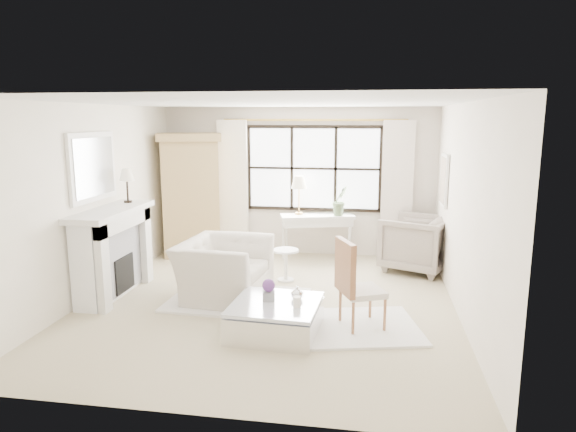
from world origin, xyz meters
name	(u,v)px	position (x,y,z in m)	size (l,w,h in m)	color
floor	(269,303)	(0.00, 0.00, 0.00)	(5.50, 5.50, 0.00)	#BFB08E
ceiling	(267,102)	(0.00, 0.00, 2.70)	(5.50, 5.50, 0.00)	silver
wall_back	(297,182)	(0.00, 2.75, 1.35)	(5.00, 5.00, 0.00)	beige
wall_front	(200,264)	(0.00, -2.75, 1.35)	(5.00, 5.00, 0.00)	beige
wall_left	(93,202)	(-2.50, 0.00, 1.35)	(5.50, 5.50, 0.00)	white
wall_right	(464,212)	(2.50, 0.00, 1.35)	(5.50, 5.50, 0.00)	white
window_pane	(314,168)	(0.30, 2.73, 1.60)	(2.40, 0.02, 1.50)	white
window_frame	(314,169)	(0.30, 2.72, 1.60)	(2.50, 0.04, 1.50)	black
curtain_rod	(314,120)	(0.30, 2.67, 2.47)	(0.04, 0.04, 3.30)	#AA883B
curtain_left	(233,187)	(-1.20, 2.65, 1.24)	(0.55, 0.10, 2.47)	white
curtain_right	(397,191)	(1.80, 2.65, 1.24)	(0.55, 0.10, 2.47)	beige
fireplace	(111,251)	(-2.27, 0.00, 0.65)	(0.58, 1.66, 1.26)	silver
mirror_frame	(93,167)	(-2.47, 0.00, 1.84)	(0.05, 1.15, 0.95)	white
mirror_glass	(95,167)	(-2.44, 0.00, 1.84)	(0.02, 1.00, 0.80)	#B4BAC0
art_frame	(444,180)	(2.47, 1.70, 1.55)	(0.04, 0.62, 0.82)	white
art_canvas	(443,180)	(2.45, 1.70, 1.55)	(0.01, 0.52, 0.72)	tan
mantel_lamp	(127,176)	(-2.25, 0.53, 1.65)	(0.22, 0.22, 0.51)	black
armoire	(191,194)	(-1.90, 2.31, 1.14)	(1.29, 1.03, 2.24)	tan
console_table	(317,237)	(0.41, 2.42, 0.40)	(1.37, 0.79, 0.80)	silver
console_lamp	(299,183)	(0.07, 2.44, 1.36)	(0.28, 0.28, 0.69)	#B1833D
orchid_plant	(340,201)	(0.81, 2.44, 1.07)	(0.29, 0.24, 0.53)	#58724C
side_table	(286,260)	(0.07, 1.02, 0.33)	(0.40, 0.40, 0.51)	silver
rug_left	(238,300)	(-0.44, 0.03, 0.02)	(1.85, 1.31, 0.03)	white
rug_right	(350,327)	(1.15, -0.67, 0.02)	(1.62, 1.21, 0.03)	white
club_armchair	(224,269)	(-0.67, 0.13, 0.41)	(1.27, 1.11, 0.83)	beige
wingback_chair	(416,243)	(2.10, 1.92, 0.46)	(0.99, 1.02, 0.93)	gray
french_chair	(360,303)	(1.25, -0.64, 0.31)	(0.64, 0.64, 1.08)	#A36B44
coffee_table	(276,318)	(0.28, -0.95, 0.18)	(1.06, 1.06, 0.38)	silver
planter_box	(269,296)	(0.18, -0.89, 0.43)	(0.14, 0.14, 0.11)	gray
planter_flowers	(269,285)	(0.18, -0.89, 0.56)	(0.15, 0.15, 0.15)	#5A2E75
pillar_candle	(297,302)	(0.54, -1.05, 0.44)	(0.09, 0.09, 0.12)	white
coffee_vase	(297,293)	(0.51, -0.78, 0.45)	(0.14, 0.14, 0.15)	silver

